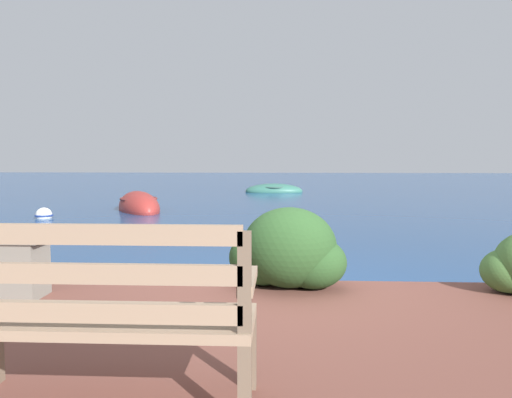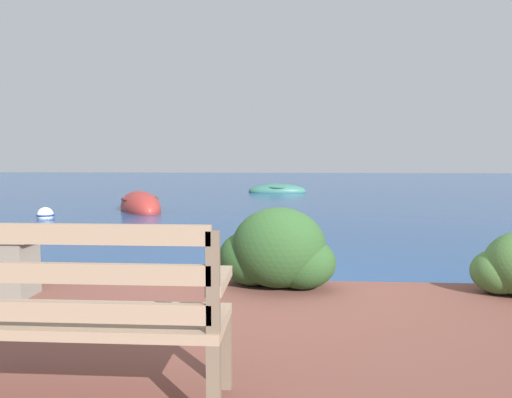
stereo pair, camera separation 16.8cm
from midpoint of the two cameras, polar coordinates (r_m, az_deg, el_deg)
The scene contains 6 objects.
ground_plane at distance 5.07m, azimuth 0.23°, elevation -11.63°, with size 80.00×80.00×0.00m.
park_bench at distance 2.56m, azimuth -19.00°, elevation -12.09°, with size 1.45×0.48×0.93m.
hedge_clump_left at distance 4.70m, azimuth 2.61°, elevation -6.12°, with size 1.10×0.79×0.75m.
rowboat_nearest at distance 13.77m, azimuth -13.59°, elevation -0.96°, with size 2.06×2.76×0.90m.
rowboat_mid at distance 20.17m, azimuth 1.83°, elevation 0.92°, with size 2.33×1.06×0.62m.
mooring_buoy at distance 12.73m, azimuth -23.42°, elevation -1.74°, with size 0.41×0.41×0.38m.
Camera 1 is at (0.14, -4.86, 1.44)m, focal length 35.00 mm.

